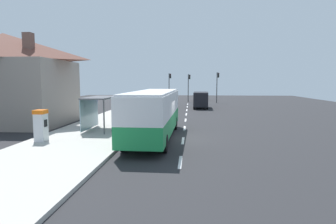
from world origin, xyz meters
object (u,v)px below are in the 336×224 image
Objects in this scene: recycling_bin_blue at (127,122)px; bus_shelter at (96,105)px; recycling_bin_green at (125,124)px; traffic_light_median at (189,84)px; sedan_far at (198,97)px; sedan_near at (200,100)px; traffic_light_near_side at (217,83)px; house_behind_platform at (5,79)px; bus at (154,112)px; white_van at (201,99)px; ticket_machine at (41,125)px; traffic_light_far_side at (170,83)px.

recycling_bin_blue is 0.24× the size of bus_shelter.
recycling_bin_green is 2.64m from bus_shelter.
sedan_far is at bearing 58.86° from traffic_light_median.
sedan_near reaches higher than recycling_bin_green.
traffic_light_median is at bearing 81.89° from recycling_bin_green.
house_behind_platform is at bearing -127.33° from traffic_light_near_side.
recycling_bin_blue is at bearing -107.92° from traffic_light_near_side.
bus reaches higher than white_van.
traffic_light_near_side is at bearing 72.08° from recycling_bin_blue.
bus is at bearing 17.97° from ticket_machine.
ticket_machine is 0.18× the size of house_behind_platform.
house_behind_platform is (-13.84, 5.32, 2.25)m from bus.
traffic_light_far_side is at bearing 83.99° from bus_shelter.
house_behind_platform reaches higher than traffic_light_median.
bus is at bearing -21.03° from house_behind_platform.
traffic_light_near_side is (9.69, 29.98, 2.93)m from recycling_bin_blue.
traffic_light_far_side is (1.10, 30.78, 2.85)m from recycling_bin_blue.
sedan_near is 29.55m from house_behind_platform.
traffic_light_near_side reaches higher than traffic_light_far_side.
sedan_far is 36.46m from bus_shelter.
recycling_bin_green is at bearing -90.00° from recycling_bin_blue.
white_van is at bearing 66.69° from ticket_machine.
traffic_light_far_side is (5.31, 35.90, 2.33)m from ticket_machine.
white_van is at bearing -90.96° from sedan_near.
white_van is at bearing -90.38° from sedan_far.
bus is 2.46× the size of sedan_near.
traffic_light_near_side reaches higher than sedan_far.
bus is 2.77× the size of bus_shelter.
ticket_machine is 37.81m from traffic_light_median.
traffic_light_far_side is 1.03× the size of traffic_light_median.
recycling_bin_green is 31.63m from traffic_light_far_side.
sedan_near is 4.73× the size of recycling_bin_green.
sedan_near is 0.85× the size of traffic_light_far_side.
white_van is 0.97× the size of traffic_light_near_side.
house_behind_platform reaches higher than sedan_far.
house_behind_platform is at bearing -127.45° from sedan_near.
sedan_far is 4.64× the size of recycling_bin_green.
recycling_bin_green is at bearing -103.84° from sedan_near.
sedan_far is at bearing 36.15° from traffic_light_far_side.
recycling_bin_green is 0.18× the size of traffic_light_far_side.
house_behind_platform reaches higher than bus_shelter.
traffic_light_far_side reaches higher than recycling_bin_blue.
sedan_near is at bearing -72.06° from traffic_light_median.
recycling_bin_green is 32.72m from traffic_light_median.
traffic_light_near_side is (3.19, 4.29, 2.79)m from sedan_near.
bus is 11.64× the size of recycling_bin_blue.
sedan_far is 41.27m from ticket_machine.
recycling_bin_green is (-6.50, -26.39, -0.14)m from sedan_near.
traffic_light_near_side is (3.29, 10.46, 2.24)m from white_van.
white_van is 6.20m from sedan_near.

